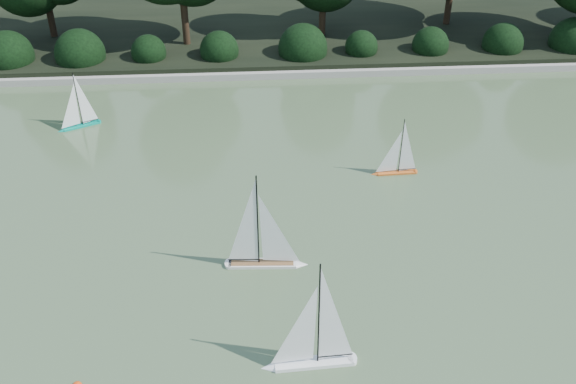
{
  "coord_description": "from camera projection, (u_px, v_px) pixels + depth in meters",
  "views": [
    {
      "loc": [
        -1.3,
        -7.17,
        7.04
      ],
      "look_at": [
        -0.65,
        2.31,
        0.7
      ],
      "focal_mm": 40.0,
      "sensor_mm": 36.0,
      "label": 1
    }
  ],
  "objects": [
    {
      "name": "sailboat_white_b",
      "position": [
        268.0,
        251.0,
        10.67
      ],
      "size": [
        1.42,
        0.31,
        1.94
      ],
      "color": "white",
      "rests_on": "ground"
    },
    {
      "name": "ground",
      "position": [
        340.0,
        310.0,
        9.93
      ],
      "size": [
        80.0,
        80.0,
        0.0
      ],
      "primitive_type": "plane",
      "color": "#415332",
      "rests_on": "ground"
    },
    {
      "name": "shrub_hedge",
      "position": [
        292.0,
        49.0,
        17.9
      ],
      "size": [
        29.1,
        1.1,
        1.1
      ],
      "color": "black",
      "rests_on": "ground"
    },
    {
      "name": "sailboat_white_a",
      "position": [
        307.0,
        350.0,
        8.87
      ],
      "size": [
        1.38,
        0.29,
        1.88
      ],
      "color": "white",
      "rests_on": "ground"
    },
    {
      "name": "sailboat_orange",
      "position": [
        394.0,
        165.0,
        13.15
      ],
      "size": [
        0.99,
        0.19,
        1.35
      ],
      "color": "orange",
      "rests_on": "ground"
    },
    {
      "name": "pond_coping",
      "position": [
        295.0,
        73.0,
        17.35
      ],
      "size": [
        40.0,
        0.35,
        0.18
      ],
      "primitive_type": "cube",
      "color": "gray",
      "rests_on": "ground"
    },
    {
      "name": "far_bank",
      "position": [
        285.0,
        22.0,
        20.64
      ],
      "size": [
        40.0,
        8.0,
        0.3
      ],
      "primitive_type": "cube",
      "color": "black",
      "rests_on": "ground"
    },
    {
      "name": "sailboat_teal",
      "position": [
        77.0,
        119.0,
        14.84
      ],
      "size": [
        0.98,
        0.59,
        1.41
      ],
      "color": "#03977D",
      "rests_on": "ground"
    }
  ]
}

